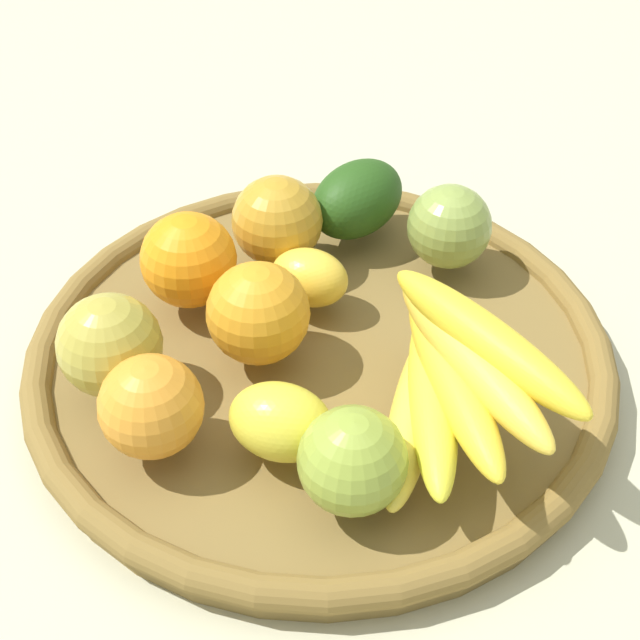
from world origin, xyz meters
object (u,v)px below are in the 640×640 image
(orange_0, at_px, (189,260))
(apple_1, at_px, (277,221))
(banana_bunch, at_px, (451,379))
(apple_2, at_px, (353,461))
(lemon_0, at_px, (281,422))
(orange_1, at_px, (151,407))
(orange_2, at_px, (258,313))
(lemon_1, at_px, (309,278))
(avocado, at_px, (357,199))
(apple_3, at_px, (110,345))
(apple_0, at_px, (449,226))

(orange_0, xyz_separation_m, apple_1, (0.08, 0.02, -0.00))
(orange_0, bearing_deg, apple_1, 14.28)
(banana_bunch, xyz_separation_m, apple_2, (-0.08, -0.03, -0.01))
(lemon_0, bearing_deg, orange_1, 152.62)
(orange_2, distance_m, orange_1, 0.11)
(lemon_1, relative_size, avocado, 0.67)
(orange_0, bearing_deg, apple_3, -138.68)
(apple_2, bearing_deg, orange_0, 97.80)
(apple_3, height_order, apple_2, apple_3)
(apple_1, relative_size, orange_1, 1.07)
(lemon_0, height_order, orange_2, orange_2)
(orange_1, height_order, apple_2, same)
(banana_bunch, distance_m, apple_3, 0.23)
(banana_bunch, height_order, orange_2, banana_bunch)
(orange_2, bearing_deg, apple_0, 12.84)
(apple_3, xyz_separation_m, apple_1, (0.16, 0.09, 0.00))
(lemon_0, relative_size, apple_3, 0.95)
(apple_3, height_order, orange_1, apple_3)
(orange_1, bearing_deg, orange_0, 62.97)
(avocado, distance_m, apple_1, 0.08)
(lemon_1, distance_m, orange_0, 0.09)
(banana_bunch, bearing_deg, orange_0, 120.46)
(apple_3, relative_size, apple_0, 1.07)
(lemon_0, xyz_separation_m, avocado, (0.15, 0.20, 0.01))
(banana_bunch, distance_m, orange_0, 0.23)
(orange_2, relative_size, apple_2, 1.09)
(banana_bunch, distance_m, apple_2, 0.09)
(lemon_1, relative_size, banana_bunch, 0.35)
(apple_3, xyz_separation_m, avocado, (0.24, 0.10, -0.01))
(apple_1, relative_size, apple_2, 1.07)
(avocado, bearing_deg, orange_1, -143.83)
(lemon_1, relative_size, lemon_0, 0.88)
(orange_2, relative_size, apple_0, 1.10)
(orange_2, distance_m, apple_2, 0.15)
(apple_2, bearing_deg, lemon_0, 115.05)
(apple_1, bearing_deg, orange_0, -165.72)
(banana_bunch, height_order, apple_3, banana_bunch)
(orange_0, distance_m, apple_0, 0.21)
(apple_3, height_order, apple_0, apple_3)
(orange_2, distance_m, orange_0, 0.08)
(avocado, height_order, apple_2, apple_2)
(banana_bunch, bearing_deg, orange_1, 161.17)
(lemon_0, relative_size, apple_0, 1.02)
(apple_0, distance_m, apple_2, 0.26)
(lemon_1, relative_size, apple_3, 0.84)
(lemon_1, distance_m, apple_2, 0.19)
(apple_1, bearing_deg, apple_2, -101.33)
(apple_3, distance_m, orange_1, 0.07)
(lemon_1, height_order, apple_2, apple_2)
(apple_1, bearing_deg, banana_bunch, -80.81)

